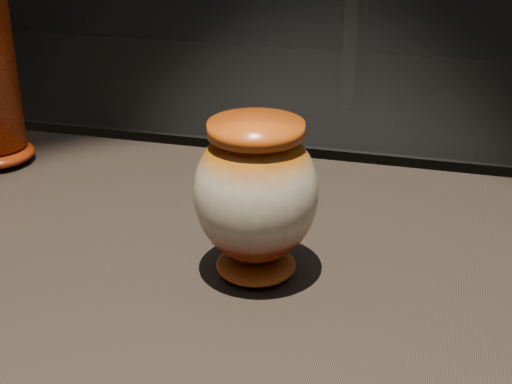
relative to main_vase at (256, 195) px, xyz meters
The scene contains 2 objects.
main_vase is the anchor object (origin of this frame).
back_shelf 3.77m from the main_vase, 82.50° to the left, with size 2.00×0.60×0.90m.
Camera 1 is at (0.22, -0.72, 1.35)m, focal length 50.00 mm.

